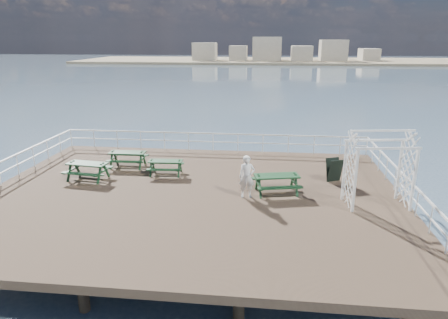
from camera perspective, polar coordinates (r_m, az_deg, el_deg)
ground at (r=17.49m, az=-4.66°, el=-5.27°), size 18.00×14.00×0.30m
sea_backdrop at (r=150.39m, az=10.28°, el=14.08°), size 300.00×300.00×9.20m
railing at (r=19.54m, az=-3.52°, el=0.35°), size 17.77×13.76×1.10m
picnic_table_a at (r=19.95m, az=-18.92°, el=-1.08°), size 2.05×1.73×0.92m
picnic_table_b at (r=21.34m, az=-13.62°, el=0.50°), size 1.87×1.52×0.90m
picnic_table_c at (r=17.36m, az=7.53°, el=-2.92°), size 2.20×1.92×0.93m
picnic_table_d at (r=19.79m, az=-8.33°, el=-0.68°), size 1.72×1.42×0.80m
trellis_arbor at (r=16.86m, az=21.19°, el=-1.75°), size 2.66×1.68×3.10m
sandwich_board at (r=19.32m, az=15.45°, el=-1.49°), size 0.82×0.74×1.11m
person at (r=16.70m, az=3.29°, el=-2.47°), size 0.71×0.52×1.81m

